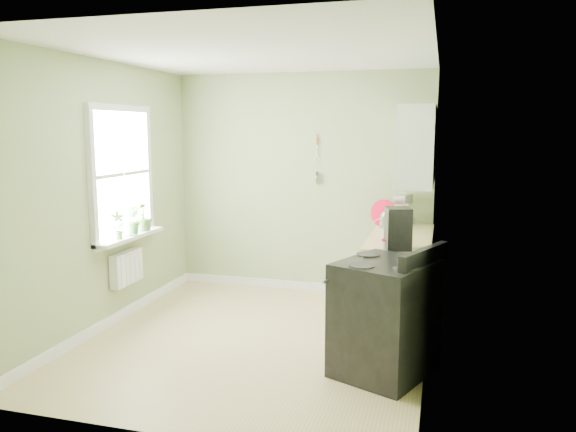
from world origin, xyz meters
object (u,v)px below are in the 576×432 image
(stove, at_px, (385,317))
(coffee_maker, at_px, (398,229))
(stand_mixer, at_px, (404,210))
(kettle, at_px, (384,220))

(stove, distance_m, coffee_maker, 0.94)
(stand_mixer, distance_m, kettle, 0.43)
(stand_mixer, relative_size, kettle, 2.07)
(stove, bearing_deg, kettle, 96.49)
(kettle, bearing_deg, stove, -83.51)
(kettle, relative_size, coffee_maker, 0.49)
(kettle, bearing_deg, stand_mixer, 63.97)
(stand_mixer, bearing_deg, stove, -89.61)
(stove, height_order, stand_mixer, stand_mixer)
(stove, bearing_deg, coffee_maker, 88.06)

